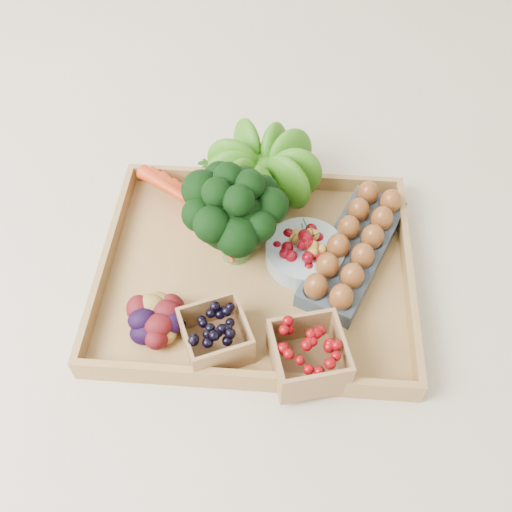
# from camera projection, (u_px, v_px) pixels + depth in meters

# --- Properties ---
(ground) EXTENTS (4.00, 4.00, 0.00)m
(ground) POSITION_uv_depth(u_px,v_px,m) (256.00, 276.00, 1.04)
(ground) COLOR beige
(ground) RESTS_ON ground
(tray) EXTENTS (0.55, 0.45, 0.01)m
(tray) POSITION_uv_depth(u_px,v_px,m) (256.00, 274.00, 1.04)
(tray) COLOR #A57C45
(tray) RESTS_ON ground
(carrots) EXTENTS (0.19, 0.14, 0.05)m
(carrots) POSITION_uv_depth(u_px,v_px,m) (199.00, 213.00, 1.09)
(carrots) COLOR red
(carrots) RESTS_ON tray
(lettuce) EXTENTS (0.16, 0.16, 0.16)m
(lettuce) POSITION_uv_depth(u_px,v_px,m) (263.00, 166.00, 1.08)
(lettuce) COLOR #255B0E
(lettuce) RESTS_ON tray
(broccoli) EXTENTS (0.18, 0.18, 0.14)m
(broccoli) POSITION_uv_depth(u_px,v_px,m) (235.00, 229.00, 1.00)
(broccoli) COLOR black
(broccoli) RESTS_ON tray
(cherry_bowl) EXTENTS (0.14, 0.14, 0.04)m
(cherry_bowl) POSITION_uv_depth(u_px,v_px,m) (305.00, 253.00, 1.03)
(cherry_bowl) COLOR #8C9EA5
(cherry_bowl) RESTS_ON tray
(egg_carton) EXTENTS (0.21, 0.31, 0.03)m
(egg_carton) POSITION_uv_depth(u_px,v_px,m) (353.00, 252.00, 1.04)
(egg_carton) COLOR #3A444A
(egg_carton) RESTS_ON tray
(potatoes) EXTENTS (0.13, 0.13, 0.07)m
(potatoes) POSITION_uv_depth(u_px,v_px,m) (155.00, 315.00, 0.93)
(potatoes) COLOR #450B0E
(potatoes) RESTS_ON tray
(punnet_blackberry) EXTENTS (0.13, 0.13, 0.07)m
(punnet_blackberry) POSITION_uv_depth(u_px,v_px,m) (216.00, 336.00, 0.91)
(punnet_blackberry) COLOR black
(punnet_blackberry) RESTS_ON tray
(punnet_raspberry) EXTENTS (0.14, 0.14, 0.08)m
(punnet_raspberry) POSITION_uv_depth(u_px,v_px,m) (308.00, 356.00, 0.88)
(punnet_raspberry) COLOR #660408
(punnet_raspberry) RESTS_ON tray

